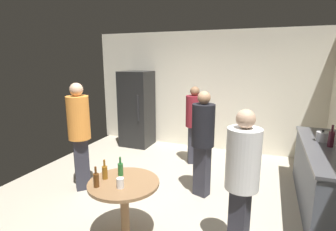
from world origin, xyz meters
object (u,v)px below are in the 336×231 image
object	(u,v)px
plastic_cup_white	(120,183)
person_in_maroon_shirt	(194,119)
refrigerator	(137,109)
kettle	(323,137)
wine_bottle_on_counter	(331,139)
beer_bottle_brown	(96,180)
person_in_orange_shirt	(79,129)
person_in_white_shirt	(242,175)
foreground_table	(124,190)
beer_bottle_green	(121,169)
person_in_black_shirt	(203,136)
beer_bottle_amber	(105,172)

from	to	relation	value
plastic_cup_white	person_in_maroon_shirt	distance (m)	2.66
refrigerator	kettle	size ratio (longest dim) A/B	7.38
refrigerator	wine_bottle_on_counter	size ratio (longest dim) A/B	5.81
beer_bottle_brown	person_in_orange_shirt	distance (m)	1.50
refrigerator	person_in_orange_shirt	distance (m)	2.34
person_in_white_shirt	foreground_table	bearing A→B (deg)	22.98
beer_bottle_brown	plastic_cup_white	bearing A→B (deg)	16.55
refrigerator	beer_bottle_green	size ratio (longest dim) A/B	7.83
person_in_white_shirt	person_in_maroon_shirt	bearing A→B (deg)	-50.32
wine_bottle_on_counter	person_in_black_shirt	world-z (taller)	person_in_black_shirt
refrigerator	person_in_orange_shirt	size ratio (longest dim) A/B	1.04
wine_bottle_on_counter	beer_bottle_green	size ratio (longest dim) A/B	1.35
beer_bottle_amber	plastic_cup_white	distance (m)	0.30
person_in_black_shirt	person_in_white_shirt	size ratio (longest dim) A/B	1.01
kettle	beer_bottle_brown	size ratio (longest dim) A/B	1.06
person_in_orange_shirt	beer_bottle_amber	bearing A→B (deg)	5.86
beer_bottle_amber	plastic_cup_white	size ratio (longest dim) A/B	2.09
refrigerator	beer_bottle_brown	size ratio (longest dim) A/B	7.83
wine_bottle_on_counter	person_in_white_shirt	xyz separation A→B (m)	(-1.03, -1.44, -0.08)
beer_bottle_amber	person_in_maroon_shirt	bearing A→B (deg)	82.16
person_in_orange_shirt	foreground_table	bearing A→B (deg)	11.81
wine_bottle_on_counter	foreground_table	distance (m)	2.84
beer_bottle_amber	beer_bottle_brown	xyz separation A→B (m)	(0.03, -0.20, 0.00)
refrigerator	beer_bottle_amber	size ratio (longest dim) A/B	7.83
beer_bottle_green	plastic_cup_white	size ratio (longest dim) A/B	2.09
wine_bottle_on_counter	foreground_table	size ratio (longest dim) A/B	0.39
kettle	plastic_cup_white	xyz separation A→B (m)	(-2.19, -2.02, -0.18)
refrigerator	foreground_table	distance (m)	3.50
beer_bottle_amber	beer_bottle_green	xyz separation A→B (m)	(0.12, 0.14, 0.00)
foreground_table	person_in_white_shirt	bearing A→B (deg)	9.54
kettle	wine_bottle_on_counter	bearing A→B (deg)	-76.17
refrigerator	foreground_table	xyz separation A→B (m)	(1.49, -3.15, -0.27)
foreground_table	person_in_white_shirt	xyz separation A→B (m)	(1.25, 0.21, 0.31)
refrigerator	person_in_black_shirt	world-z (taller)	refrigerator
beer_bottle_green	person_in_maroon_shirt	bearing A→B (deg)	84.60
wine_bottle_on_counter	beer_bottle_amber	bearing A→B (deg)	-146.73
wine_bottle_on_counter	beer_bottle_green	world-z (taller)	wine_bottle_on_counter
wine_bottle_on_counter	person_in_black_shirt	bearing A→B (deg)	-169.85
beer_bottle_brown	beer_bottle_green	bearing A→B (deg)	73.95
person_in_black_shirt	person_in_orange_shirt	bearing A→B (deg)	-56.00
kettle	person_in_maroon_shirt	bearing A→B (deg)	163.12
person_in_maroon_shirt	plastic_cup_white	bearing A→B (deg)	-24.43
foreground_table	person_in_maroon_shirt	size ratio (longest dim) A/B	0.51
foreground_table	kettle	bearing A→B (deg)	40.24
plastic_cup_white	wine_bottle_on_counter	bearing A→B (deg)	38.36
person_in_maroon_shirt	person_in_orange_shirt	xyz separation A→B (m)	(-1.39, -1.70, 0.10)
person_in_black_shirt	person_in_orange_shirt	distance (m)	1.92
beer_bottle_brown	person_in_black_shirt	world-z (taller)	person_in_black_shirt
person_in_black_shirt	person_in_orange_shirt	xyz separation A→B (m)	(-1.85, -0.51, 0.07)
beer_bottle_brown	person_in_black_shirt	xyz separation A→B (m)	(0.79, 1.55, 0.13)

